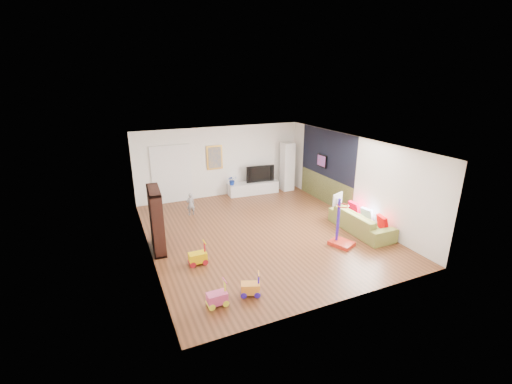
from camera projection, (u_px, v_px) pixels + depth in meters
name	position (u px, v px, depth m)	size (l,w,h in m)	color
floor	(261.00, 232.00, 10.38)	(6.50, 7.50, 0.00)	brown
ceiling	(262.00, 143.00, 9.51)	(6.50, 7.50, 0.00)	white
wall_back	(221.00, 162.00, 13.19)	(6.50, 0.00, 2.70)	white
wall_front	(342.00, 244.00, 6.70)	(6.50, 0.00, 2.70)	silver
wall_left	(146.00, 206.00, 8.69)	(0.00, 7.50, 2.70)	white
wall_right	(351.00, 177.00, 11.20)	(0.00, 7.50, 2.70)	silver
navy_accent	(327.00, 154.00, 12.24)	(0.01, 3.20, 1.70)	black
olive_wainscot	(325.00, 189.00, 12.68)	(0.01, 3.20, 1.00)	brown
doorway	(172.00, 175.00, 12.52)	(1.45, 0.06, 2.10)	white
painting_back	(215.00, 157.00, 12.99)	(0.62, 0.06, 0.92)	gold
artwork_right	(322.00, 161.00, 12.49)	(0.04, 0.56, 0.46)	#7F3F8C
media_console	(253.00, 188.00, 13.70)	(2.01, 0.50, 0.47)	silver
tall_cabinet	(287.00, 167.00, 13.94)	(0.46, 0.46, 1.97)	white
bookshelf	(156.00, 220.00, 9.08)	(0.31, 1.17, 1.71)	black
sofa	(361.00, 222.00, 10.32)	(2.17, 0.85, 0.63)	olive
basketball_hoop	(344.00, 221.00, 9.30)	(0.51, 0.62, 1.49)	red
ride_on_yellow	(198.00, 254.00, 8.49)	(0.44, 0.27, 0.59)	yellow
ride_on_orange	(250.00, 284.00, 7.28)	(0.40, 0.25, 0.54)	orange
ride_on_pink	(217.00, 294.00, 6.95)	(0.41, 0.25, 0.55)	#D94682
child	(191.00, 204.00, 11.53)	(0.28, 0.19, 0.77)	gray
tv	(259.00, 173.00, 13.69)	(1.15, 0.15, 0.66)	black
vase_plant	(232.00, 180.00, 13.25)	(0.35, 0.30, 0.39)	#112F9A
pillow_left	(382.00, 223.00, 9.79)	(0.11, 0.41, 0.41)	#B60204
pillow_center	(367.00, 214.00, 10.38)	(0.10, 0.39, 0.39)	white
pillow_right	(354.00, 208.00, 10.86)	(0.11, 0.41, 0.41)	red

